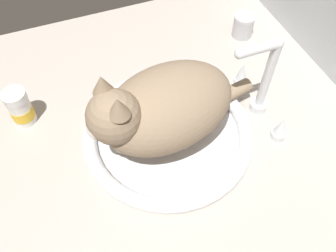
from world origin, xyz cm
name	(u,v)px	position (x,y,z in cm)	size (l,w,h in cm)	color
countertop	(187,154)	(0.00, 0.00, 1.50)	(106.33, 82.50, 3.00)	#ADA399
sink_basin	(168,133)	(-4.68, -2.60, 4.36)	(36.67, 36.67, 3.03)	white
faucet	(262,85)	(-4.68, 18.94, 11.11)	(20.47, 11.25, 20.59)	silver
cat	(160,109)	(-4.33, -4.47, 13.86)	(23.36, 37.94, 19.14)	#8C755B
pill_bottle	(20,108)	(-20.64, -30.88, 7.22)	(5.03, 5.03, 9.08)	white
metal_jar	(243,26)	(-29.21, 28.68, 6.14)	(5.58, 5.58, 6.24)	#B2B5BA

